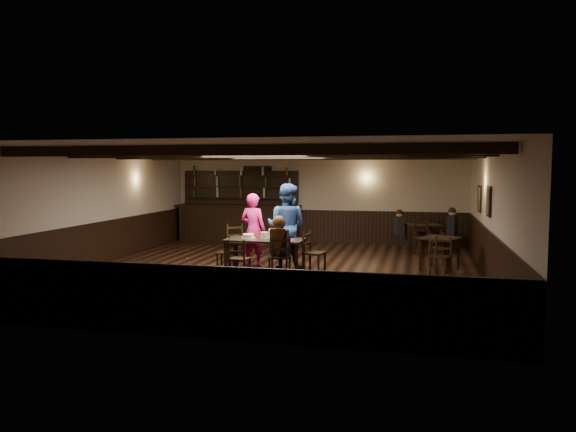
% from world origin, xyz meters
% --- Properties ---
extents(ground, '(10.00, 10.00, 0.00)m').
position_xyz_m(ground, '(0.00, 0.00, 0.00)').
color(ground, black).
rests_on(ground, ground).
extents(room_shell, '(9.02, 10.02, 2.71)m').
position_xyz_m(room_shell, '(0.01, 0.04, 1.75)').
color(room_shell, beige).
rests_on(room_shell, ground).
extents(dining_table, '(1.70, 0.86, 0.75)m').
position_xyz_m(dining_table, '(-0.23, -0.20, 0.68)').
color(dining_table, black).
rests_on(dining_table, ground).
extents(chair_near_left, '(0.42, 0.40, 0.84)m').
position_xyz_m(chair_near_left, '(-0.58, -1.05, 0.49)').
color(chair_near_left, black).
rests_on(chair_near_left, ground).
extents(chair_near_right, '(0.56, 0.55, 0.92)m').
position_xyz_m(chair_near_right, '(0.26, -0.85, 0.54)').
color(chair_near_right, black).
rests_on(chair_near_right, ground).
extents(chair_end_left, '(0.36, 0.38, 0.78)m').
position_xyz_m(chair_end_left, '(-1.12, -0.09, 0.46)').
color(chair_end_left, black).
rests_on(chair_end_left, ground).
extents(chair_end_right, '(0.50, 0.52, 0.94)m').
position_xyz_m(chair_end_right, '(0.77, -0.13, 0.55)').
color(chair_end_right, black).
rests_on(chair_end_right, ground).
extents(chair_far_pushed, '(0.60, 0.59, 0.93)m').
position_xyz_m(chair_far_pushed, '(-1.30, 0.98, 0.54)').
color(chair_far_pushed, black).
rests_on(chair_far_pushed, ground).
extents(woman_pink, '(0.69, 0.53, 1.71)m').
position_xyz_m(woman_pink, '(-0.72, 0.53, 0.86)').
color(woman_pink, '#FE3474').
rests_on(woman_pink, ground).
extents(man_blue, '(1.03, 0.85, 1.95)m').
position_xyz_m(man_blue, '(0.11, 0.40, 0.97)').
color(man_blue, navy).
rests_on(man_blue, ground).
extents(seated_person, '(0.36, 0.54, 0.88)m').
position_xyz_m(seated_person, '(0.23, -0.79, 0.86)').
color(seated_person, black).
rests_on(seated_person, ground).
extents(cake, '(0.31, 0.31, 0.10)m').
position_xyz_m(cake, '(-0.62, -0.18, 0.79)').
color(cake, white).
rests_on(cake, dining_table).
extents(plate_stack_a, '(0.16, 0.16, 0.15)m').
position_xyz_m(plate_stack_a, '(-0.24, -0.24, 0.83)').
color(plate_stack_a, white).
rests_on(plate_stack_a, dining_table).
extents(plate_stack_b, '(0.18, 0.18, 0.21)m').
position_xyz_m(plate_stack_b, '(-0.07, -0.16, 0.86)').
color(plate_stack_b, white).
rests_on(plate_stack_b, dining_table).
extents(tea_light, '(0.05, 0.05, 0.06)m').
position_xyz_m(tea_light, '(-0.20, -0.12, 0.78)').
color(tea_light, '#A5A8AD').
rests_on(tea_light, dining_table).
extents(salt_shaker, '(0.03, 0.03, 0.08)m').
position_xyz_m(salt_shaker, '(0.10, -0.33, 0.79)').
color(salt_shaker, silver).
rests_on(salt_shaker, dining_table).
extents(pepper_shaker, '(0.04, 0.04, 0.09)m').
position_xyz_m(pepper_shaker, '(0.21, -0.33, 0.80)').
color(pepper_shaker, '#A5A8AD').
rests_on(pepper_shaker, dining_table).
extents(drink_glass, '(0.07, 0.07, 0.11)m').
position_xyz_m(drink_glass, '(0.05, -0.04, 0.81)').
color(drink_glass, silver).
rests_on(drink_glass, dining_table).
extents(menu_red, '(0.30, 0.24, 0.00)m').
position_xyz_m(menu_red, '(0.31, -0.32, 0.75)').
color(menu_red, maroon).
rests_on(menu_red, dining_table).
extents(menu_blue, '(0.36, 0.31, 0.00)m').
position_xyz_m(menu_blue, '(0.28, -0.05, 0.75)').
color(menu_blue, '#0D1B42').
rests_on(menu_blue, dining_table).
extents(bar_counter, '(3.91, 0.70, 2.20)m').
position_xyz_m(bar_counter, '(-2.45, 4.72, 0.73)').
color(bar_counter, black).
rests_on(bar_counter, ground).
extents(back_table_a, '(1.01, 1.01, 0.75)m').
position_xyz_m(back_table_a, '(3.51, 0.96, 0.65)').
color(back_table_a, black).
rests_on(back_table_a, ground).
extents(back_table_b, '(1.12, 1.12, 0.75)m').
position_xyz_m(back_table_b, '(3.16, 3.84, 0.65)').
color(back_table_b, black).
rests_on(back_table_b, ground).
extents(bg_patron_left, '(0.27, 0.37, 0.68)m').
position_xyz_m(bg_patron_left, '(2.51, 3.84, 0.80)').
color(bg_patron_left, black).
rests_on(bg_patron_left, ground).
extents(bg_patron_right, '(0.32, 0.42, 0.76)m').
position_xyz_m(bg_patron_right, '(3.92, 3.84, 0.85)').
color(bg_patron_right, black).
rests_on(bg_patron_right, ground).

